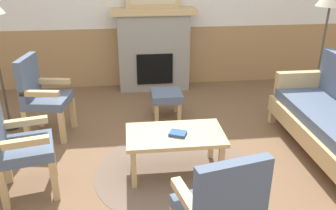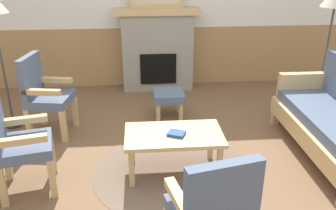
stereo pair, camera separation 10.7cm
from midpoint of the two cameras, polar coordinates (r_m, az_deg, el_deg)
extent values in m
plane|color=brown|center=(3.82, 1.26, -9.69)|extent=(14.00, 14.00, 0.00)
cube|color=white|center=(5.84, -1.38, 16.19)|extent=(7.20, 0.12, 2.70)
cube|color=#A87F51|center=(5.95, -1.25, 7.71)|extent=(7.20, 0.02, 0.95)
cube|color=gray|center=(5.74, -1.15, 8.42)|extent=(1.10, 0.36, 1.20)
cube|color=black|center=(5.62, -1.00, 5.75)|extent=(0.56, 0.02, 0.48)
cube|color=tan|center=(5.61, -1.20, 14.75)|extent=(1.30, 0.44, 0.08)
cube|color=tan|center=(4.89, 17.24, -1.95)|extent=(0.08, 0.08, 0.16)
cube|color=tan|center=(5.14, 23.47, -1.63)|extent=(0.08, 0.08, 0.16)
cube|color=tan|center=(4.27, 25.27, -4.36)|extent=(0.70, 1.80, 0.20)
cube|color=slate|center=(4.20, 25.64, -2.43)|extent=(0.60, 1.70, 0.12)
cube|color=tan|center=(4.85, 21.13, 3.08)|extent=(0.60, 0.10, 0.30)
cube|color=tan|center=(3.43, -4.91, -10.05)|extent=(0.05, 0.05, 0.40)
cube|color=tan|center=(3.52, 9.06, -9.33)|extent=(0.05, 0.05, 0.40)
cube|color=tan|center=(3.81, -4.95, -6.40)|extent=(0.05, 0.05, 0.40)
cube|color=tan|center=(3.89, 7.58, -5.85)|extent=(0.05, 0.05, 0.40)
cube|color=tan|center=(3.53, 1.80, -4.81)|extent=(0.96, 0.56, 0.04)
cylinder|color=brown|center=(3.74, 1.72, -10.44)|extent=(1.65, 1.65, 0.01)
cube|color=navy|center=(3.48, 2.22, -4.58)|extent=(0.20, 0.18, 0.03)
cube|color=tan|center=(4.69, -0.92, -1.27)|extent=(0.05, 0.05, 0.26)
cube|color=tan|center=(4.71, 2.73, -1.14)|extent=(0.05, 0.05, 0.26)
cube|color=tan|center=(4.96, -1.15, 0.18)|extent=(0.05, 0.05, 0.26)
cube|color=tan|center=(4.99, 2.29, 0.29)|extent=(0.05, 0.05, 0.26)
cube|color=slate|center=(4.76, 0.75, 1.52)|extent=(0.40, 0.40, 0.10)
cube|color=tan|center=(3.79, -17.23, -7.63)|extent=(0.07, 0.07, 0.40)
cube|color=tan|center=(3.43, -17.06, -11.13)|extent=(0.07, 0.07, 0.40)
cube|color=tan|center=(3.83, -23.55, -8.30)|extent=(0.07, 0.07, 0.40)
cube|color=tan|center=(3.48, -24.09, -11.83)|extent=(0.07, 0.07, 0.40)
cube|color=slate|center=(3.50, -21.07, -6.21)|extent=(0.57, 0.57, 0.10)
cube|color=tan|center=(3.61, -21.33, -2.30)|extent=(0.44, 0.16, 0.06)
cube|color=tan|center=(3.24, -21.63, -5.32)|extent=(0.44, 0.16, 0.06)
cube|color=tan|center=(4.70, -13.96, -0.99)|extent=(0.07, 0.07, 0.40)
cube|color=tan|center=(4.34, -15.61, -3.27)|extent=(0.07, 0.07, 0.40)
cube|color=tan|center=(4.85, -18.68, -0.80)|extent=(0.07, 0.07, 0.40)
cube|color=tan|center=(4.50, -20.65, -2.99)|extent=(0.07, 0.07, 0.40)
cube|color=slate|center=(4.50, -17.61, 0.91)|extent=(0.55, 0.55, 0.10)
cube|color=slate|center=(4.48, -20.44, 4.40)|extent=(0.16, 0.49, 0.48)
cube|color=tan|center=(4.61, -16.97, 3.84)|extent=(0.45, 0.14, 0.06)
cube|color=tan|center=(4.26, -18.86, 1.96)|extent=(0.45, 0.14, 0.06)
cube|color=slate|center=(2.23, 10.19, -14.35)|extent=(0.49, 0.18, 0.48)
cube|color=tan|center=(2.37, 3.14, -14.91)|extent=(0.17, 0.44, 0.06)
cube|color=tan|center=(2.52, 12.14, -12.87)|extent=(0.17, 0.44, 0.06)
cylinder|color=#332D28|center=(5.52, 23.03, -0.58)|extent=(0.24, 0.24, 0.03)
cylinder|color=#4C473D|center=(5.29, 24.24, 6.50)|extent=(0.03, 0.03, 1.40)
cylinder|color=#332D28|center=(5.05, -22.82, -2.78)|extent=(0.24, 0.24, 0.03)
cylinder|color=#4C473D|center=(4.80, -24.15, 4.91)|extent=(0.03, 0.03, 1.40)
camera|label=1|loc=(0.05, -89.21, 0.34)|focal=38.27mm
camera|label=2|loc=(0.05, 90.79, -0.34)|focal=38.27mm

